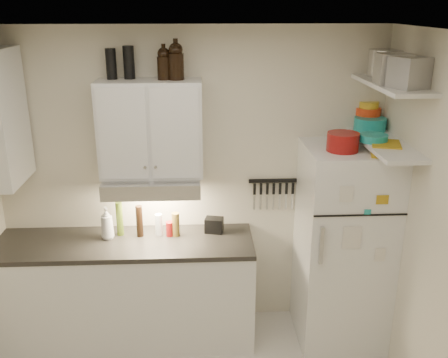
{
  "coord_description": "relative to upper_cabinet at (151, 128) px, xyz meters",
  "views": [
    {
      "loc": [
        0.08,
        -2.49,
        2.75
      ],
      "look_at": [
        0.25,
        0.9,
        1.55
      ],
      "focal_mm": 40.0,
      "sensor_mm": 36.0,
      "label": 1
    }
  ],
  "objects": [
    {
      "name": "ceiling",
      "position": [
        0.3,
        -1.33,
        0.78
      ],
      "size": [
        3.2,
        3.0,
        0.02
      ],
      "primitive_type": "cube",
      "color": "silver",
      "rests_on": "ground"
    },
    {
      "name": "back_wall",
      "position": [
        0.3,
        0.18,
        -0.53
      ],
      "size": [
        3.2,
        0.02,
        2.6
      ],
      "primitive_type": "cube",
      "color": "beige",
      "rests_on": "ground"
    },
    {
      "name": "base_cabinet",
      "position": [
        -0.25,
        -0.14,
        -1.39
      ],
      "size": [
        2.1,
        0.6,
        0.88
      ],
      "primitive_type": "cube",
      "color": "white",
      "rests_on": "floor"
    },
    {
      "name": "countertop",
      "position": [
        -0.25,
        -0.14,
        -0.93
      ],
      "size": [
        2.1,
        0.62,
        0.04
      ],
      "primitive_type": "cube",
      "color": "#282622",
      "rests_on": "base_cabinet"
    },
    {
      "name": "upper_cabinet",
      "position": [
        0.0,
        0.0,
        0.0
      ],
      "size": [
        0.8,
        0.33,
        0.75
      ],
      "primitive_type": "cube",
      "color": "white",
      "rests_on": "back_wall"
    },
    {
      "name": "range_hood",
      "position": [
        0.0,
        -0.06,
        -0.44
      ],
      "size": [
        0.76,
        0.46,
        0.12
      ],
      "primitive_type": "cube",
      "color": "silver",
      "rests_on": "back_wall"
    },
    {
      "name": "fridge",
      "position": [
        1.55,
        -0.18,
        -0.98
      ],
      "size": [
        0.7,
        0.68,
        1.7
      ],
      "primitive_type": "cube",
      "color": "white",
      "rests_on": "floor"
    },
    {
      "name": "shelf_hi",
      "position": [
        1.75,
        -0.31,
        0.38
      ],
      "size": [
        0.3,
        0.95,
        0.03
      ],
      "primitive_type": "cube",
      "color": "white",
      "rests_on": "right_wall"
    },
    {
      "name": "shelf_lo",
      "position": [
        1.75,
        -0.31,
        -0.07
      ],
      "size": [
        0.3,
        0.95,
        0.03
      ],
      "primitive_type": "cube",
      "color": "white",
      "rests_on": "right_wall"
    },
    {
      "name": "knife_strip",
      "position": [
        1.0,
        0.15,
        -0.51
      ],
      "size": [
        0.42,
        0.02,
        0.03
      ],
      "primitive_type": "cube",
      "color": "black",
      "rests_on": "back_wall"
    },
    {
      "name": "dutch_oven",
      "position": [
        1.45,
        -0.27,
        -0.06
      ],
      "size": [
        0.27,
        0.27,
        0.14
      ],
      "primitive_type": "cylinder",
      "rotation": [
        0.0,
        0.0,
        0.11
      ],
      "color": "maroon",
      "rests_on": "fridge"
    },
    {
      "name": "book_stack",
      "position": [
        1.74,
        -0.37,
        -0.08
      ],
      "size": [
        0.26,
        0.3,
        0.09
      ],
      "primitive_type": "cube",
      "rotation": [
        0.0,
        0.0,
        -0.27
      ],
      "color": "#BA8F17",
      "rests_on": "fridge"
    },
    {
      "name": "spice_jar",
      "position": [
        1.55,
        -0.21,
        -0.07
      ],
      "size": [
        0.08,
        0.08,
        0.11
      ],
      "primitive_type": "cylinder",
      "rotation": [
        0.0,
        0.0,
        0.35
      ],
      "color": "silver",
      "rests_on": "fridge"
    },
    {
      "name": "stock_pot",
      "position": [
        1.82,
        0.01,
        0.49
      ],
      "size": [
        0.37,
        0.37,
        0.2
      ],
      "primitive_type": "cylinder",
      "rotation": [
        0.0,
        0.0,
        0.38
      ],
      "color": "silver",
      "rests_on": "shelf_hi"
    },
    {
      "name": "tin_a",
      "position": [
        1.72,
        -0.39,
        0.5
      ],
      "size": [
        0.22,
        0.2,
        0.21
      ],
      "primitive_type": "cube",
      "rotation": [
        0.0,
        0.0,
        -0.07
      ],
      "color": "#AAAAAD",
      "rests_on": "shelf_hi"
    },
    {
      "name": "tin_b",
      "position": [
        1.76,
        -0.56,
        0.49
      ],
      "size": [
        0.27,
        0.27,
        0.2
      ],
      "primitive_type": "cube",
      "rotation": [
        0.0,
        0.0,
        0.39
      ],
      "color": "#AAAAAD",
      "rests_on": "shelf_hi"
    },
    {
      "name": "bowl_teal",
      "position": [
        1.76,
        0.06,
        0.0
      ],
      "size": [
        0.25,
        0.25,
        0.1
      ],
      "primitive_type": "cylinder",
      "color": "teal",
      "rests_on": "shelf_lo"
    },
    {
      "name": "bowl_orange",
      "position": [
        1.77,
        0.16,
        0.08
      ],
      "size": [
        0.2,
        0.2,
        0.06
      ],
      "primitive_type": "cylinder",
      "color": "red",
      "rests_on": "bowl_teal"
    },
    {
      "name": "bowl_yellow",
      "position": [
        1.77,
        0.16,
        0.14
      ],
      "size": [
        0.16,
        0.16,
        0.05
      ],
      "primitive_type": "cylinder",
      "color": "gold",
      "rests_on": "bowl_orange"
    },
    {
      "name": "plates",
      "position": [
        1.67,
        -0.28,
        -0.02
      ],
      "size": [
        0.28,
        0.28,
        0.05
      ],
      "primitive_type": "cylinder",
      "rotation": [
        0.0,
        0.0,
        -0.41
      ],
      "color": "teal",
      "rests_on": "shelf_lo"
    },
    {
      "name": "growler_a",
      "position": [
        0.12,
        0.02,
        0.5
      ],
      "size": [
        0.13,
        0.13,
        0.25
      ],
      "primitive_type": null,
      "rotation": [
        0.0,
        0.0,
        0.35
      ],
      "color": "black",
      "rests_on": "upper_cabinet"
    },
    {
      "name": "growler_b",
      "position": [
        0.21,
        0.01,
        0.52
      ],
      "size": [
        0.13,
        0.13,
        0.28
      ],
      "primitive_type": null,
      "rotation": [
        0.0,
        0.0,
        -0.1
      ],
      "color": "black",
      "rests_on": "upper_cabinet"
    },
    {
      "name": "thermos_a",
      "position": [
        -0.15,
        0.07,
        0.5
      ],
      "size": [
        0.1,
        0.1,
        0.25
      ],
      "primitive_type": "cylinder",
      "rotation": [
        0.0,
        0.0,
        0.25
      ],
      "color": "black",
      "rests_on": "upper_cabinet"
    },
    {
      "name": "thermos_b",
      "position": [
        -0.28,
        0.06,
        0.49
      ],
      "size": [
        0.1,
        0.1,
        0.23
      ],
      "primitive_type": "cylinder",
      "rotation": [
        0.0,
        0.0,
        0.22
      ],
      "color": "black",
      "rests_on": "upper_cabinet"
    },
    {
      "name": "soap_bottle",
      "position": [
        -0.39,
        -0.07,
        -0.75
      ],
      "size": [
        0.15,
        0.15,
        0.31
      ],
      "primitive_type": "imported",
      "rotation": [
        0.0,
        0.0,
        0.33
      ],
      "color": "white",
      "rests_on": "countertop"
    },
    {
      "name": "pepper_mill",
      "position": [
        0.17,
        -0.05,
        -0.8
      ],
      "size": [
        0.08,
        0.08,
        0.2
      ],
      "primitive_type": "cylinder",
      "rotation": [
        0.0,
        0.0,
        -0.28
      ],
      "color": "brown",
      "rests_on": "countertop"
    },
    {
      "name": "oil_bottle",
      "position": [
        -0.29,
        -0.01,
        -0.76
      ],
      "size": [
        0.07,
        0.07,
        0.29
      ],
      "primitive_type": "cylinder",
      "rotation": [
        0.0,
        0.0,
        -0.41
      ],
      "color": "#475D17",
      "rests_on": "countertop"
    },
    {
      "name": "vinegar_bottle",
      "position": [
        -0.13,
        -0.04,
        -0.77
      ],
      "size": [
        0.06,
        0.06,
        0.27
      ],
      "primitive_type": "cylinder",
      "rotation": [
        0.0,
        0.0,
        -0.05
      ],
      "color": "black",
      "rests_on": "countertop"
    },
    {
      "name": "clear_bottle",
      "position": [
        0.03,
        -0.02,
        -0.81
      ],
      "size": [
        0.08,
        0.08,
        0.18
      ],
      "primitive_type": "cylinder",
      "rotation": [
        0.0,
        0.0,
        0.3
      ],
      "color": "silver",
      "rests_on": "countertop"
    },
    {
      "name": "red_jar",
      "position": [
        0.12,
        -0.05,
        -0.84
      ],
      "size": [
        0.07,
        0.07,
        0.12
      ],
      "primitive_type": "cylinder",
      "rotation": [
        0.0,
        0.0,
        -0.14
      ],
      "color": "maroon",
      "rests_on": "countertop"
    },
    {
      "name": "caddy",
      "position": [
        0.49,
        0.01,
        -0.84
      ],
      "size": [
        0.17,
        0.13,
        0.13
      ],
      "primitive_type": "cube",
      "rotation": [
        0.0,
        0.0,
        -0.22
      ],
      "color": "black",
      "rests_on": "countertop"
    }
  ]
}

